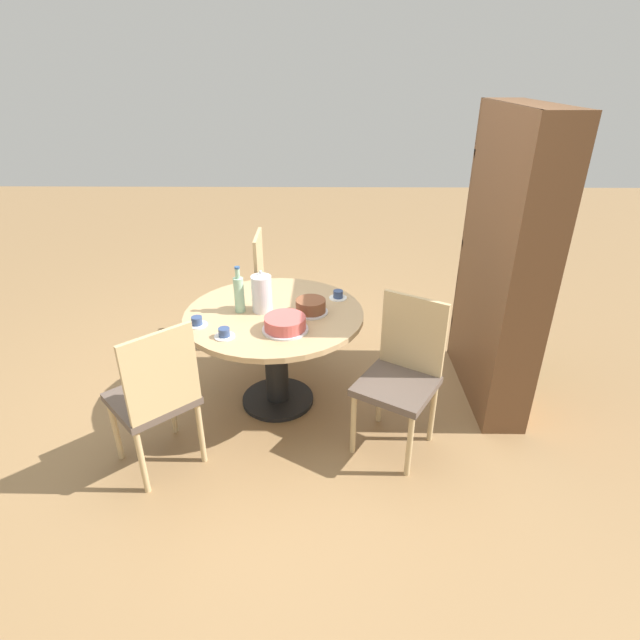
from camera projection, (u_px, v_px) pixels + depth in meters
The scene contains 13 objects.
ground_plane at pixel (278, 400), 3.54m from camera, with size 14.00×14.00×0.00m, color #937047.
dining_table at pixel (275, 334), 3.30m from camera, with size 1.16×1.16×0.70m.
chair_a at pixel (156, 395), 2.75m from camera, with size 0.59×0.59×0.94m.
chair_b at pixel (402, 373), 2.95m from camera, with size 0.58×0.58×0.94m.
chair_c at pixel (276, 287), 4.10m from camera, with size 0.42×0.42×0.94m.
bookshelf at pixel (499, 270), 3.26m from camera, with size 1.04×0.28×1.94m.
coffee_pot at pixel (262, 293), 3.19m from camera, with size 0.13×0.13×0.28m.
water_bottle at pixel (239, 293), 3.18m from camera, with size 0.07×0.07×0.31m.
cake_main at pixel (285, 324), 2.99m from camera, with size 0.28×0.28×0.09m.
cake_second at pixel (311, 307), 3.20m from camera, with size 0.22×0.22×0.09m.
cup_a at pixel (197, 322), 3.05m from camera, with size 0.12×0.12×0.06m.
cup_b at pixel (224, 334), 2.92m from camera, with size 0.12×0.12×0.06m.
cup_c at pixel (338, 295), 3.40m from camera, with size 0.12×0.12×0.06m.
Camera 1 is at (2.89, 0.33, 2.12)m, focal length 28.00 mm.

